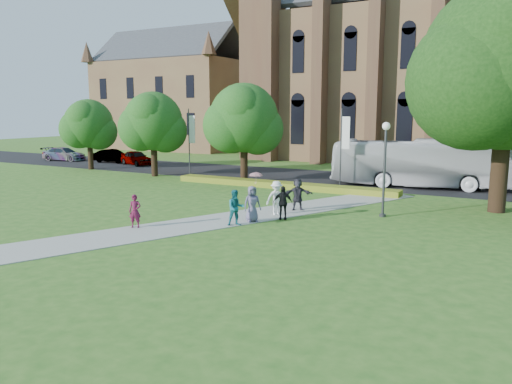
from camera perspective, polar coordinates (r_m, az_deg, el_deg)
The scene contains 24 objects.
ground at distance 25.90m, azimuth -5.84°, elevation -3.82°, with size 160.00×160.00×0.00m, color #2E621D.
road at distance 43.62m, azimuth 9.13°, elevation 1.50°, with size 160.00×10.00×0.02m, color black.
footpath at distance 26.71m, azimuth -4.63°, elevation -3.35°, with size 3.20×30.00×0.04m, color #B2B2A8.
flower_hedge at distance 38.11m, azimuth 2.88°, elevation 0.81°, with size 18.00×1.40×0.45m, color #A99E21.
cathedral at distance 61.09m, azimuth 25.22°, elevation 15.17°, with size 52.60×18.25×28.00m.
building_west at distance 79.28m, azimuth -9.23°, elevation 11.64°, with size 22.00×14.00×18.30m.
streetlamp at distance 28.24m, azimuth 14.52°, elevation 3.81°, with size 0.44×0.44×5.24m.
large_tree at distance 31.91m, azimuth 26.83°, elevation 12.84°, with size 9.60×9.60×13.20m.
street_tree_0 at distance 45.49m, azimuth -11.69°, elevation 7.90°, with size 5.20×5.20×7.50m.
street_tree_1 at distance 40.71m, azimuth -1.39°, elevation 8.43°, with size 5.60×5.60×8.05m.
street_tree_2 at distance 52.43m, azimuth -18.57°, elevation 7.39°, with size 4.80×4.80×6.95m.
banner_pole_0 at distance 38.08m, azimuth 9.85°, elevation 5.47°, with size 0.70×0.10×6.00m.
banner_pole_1 at distance 44.57m, azimuth -7.54°, elevation 6.07°, with size 0.70×0.10×6.00m.
tour_coach at distance 40.14m, azimuth 18.23°, elevation 3.14°, with size 3.10×13.24×3.69m, color silver.
car_0 at distance 55.46m, azimuth -13.51°, elevation 3.83°, with size 1.82×4.53×1.54m, color gray.
car_1 at distance 58.50m, azimuth -16.05°, elevation 3.97°, with size 1.57×4.49×1.48m, color gray.
car_2 at distance 62.76m, azimuth -21.08°, elevation 4.07°, with size 2.13×5.25×1.52m, color gray.
pedestrian_0 at distance 25.71m, azimuth -13.66°, elevation -2.13°, with size 0.61×0.40×1.68m, color #5A1431.
pedestrian_1 at distance 25.46m, azimuth -2.33°, elevation -1.80°, with size 0.89×0.70×1.84m, color #186B7A.
pedestrian_2 at distance 28.05m, azimuth 2.36°, elevation -0.68°, with size 1.24×0.71×1.91m, color white.
pedestrian_3 at distance 26.93m, azimuth 3.07°, elevation -1.22°, with size 1.06×0.44×1.81m, color black.
pedestrian_4 at distance 26.32m, azimuth -0.44°, elevation -1.35°, with size 0.93×0.61×1.90m, color slate.
pedestrian_5 at distance 29.48m, azimuth 4.79°, elevation -0.25°, with size 1.74×0.56×1.88m, color #2C2B33.
parasol at distance 26.11m, azimuth 0.01°, elevation 1.38°, with size 0.72×0.72×0.63m, color #D092A0.
Camera 1 is at (14.29, -20.79, 5.88)m, focal length 35.00 mm.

